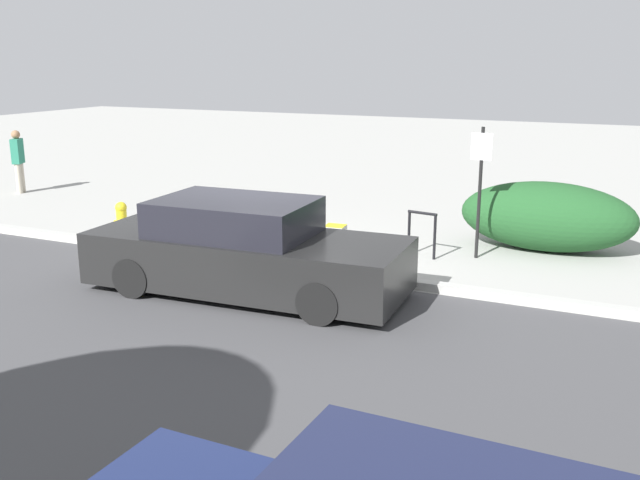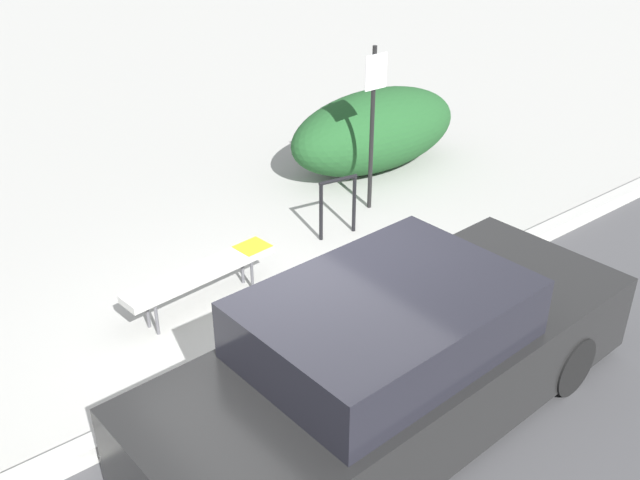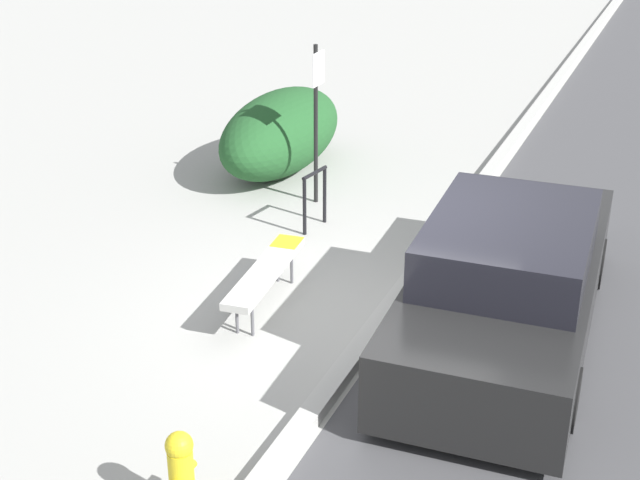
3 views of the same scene
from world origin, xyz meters
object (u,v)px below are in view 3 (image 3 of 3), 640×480
Objects in this scene: bike_rack at (315,194)px; sign_post at (316,110)px; bench at (266,272)px; fire_hydrant at (181,471)px; parked_car_near at (508,281)px.

bike_rack is 1.31m from sign_post.
bike_rack reaches higher than bench.
bench is 2.43× the size of fire_hydrant.
fire_hydrant is at bearing -170.41° from bench.
bench is 0.38× the size of parked_car_near.
sign_post is at bearing 14.35° from fire_hydrant.
bench is 2.66m from parked_car_near.
fire_hydrant is (-3.31, -0.91, -0.03)m from bench.
sign_post is 6.74m from fire_hydrant.
sign_post is (0.90, 0.36, 0.88)m from bike_rack.
fire_hydrant is (-5.56, -1.29, -0.09)m from bike_rack.
fire_hydrant is (-6.46, -1.65, -0.98)m from sign_post.
parked_car_near reaches higher than bench.
bench is at bearing -166.80° from sign_post.
sign_post is 4.39m from parked_car_near.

